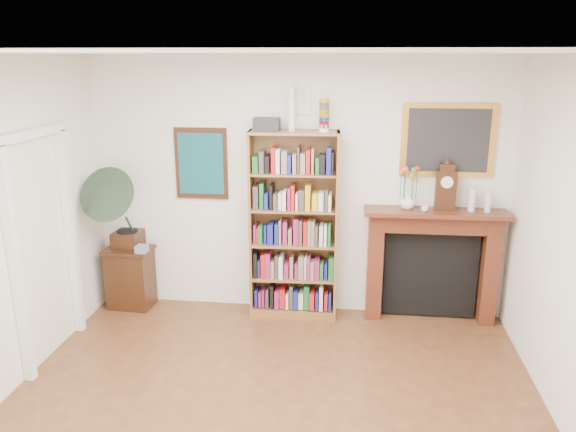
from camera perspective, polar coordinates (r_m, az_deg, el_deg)
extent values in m
cube|color=white|center=(3.45, -3.52, 16.20)|extent=(4.50, 5.00, 0.01)
cube|color=white|center=(6.08, 0.93, 2.85)|extent=(4.50, 0.01, 2.80)
cube|color=white|center=(5.29, -25.93, -4.84)|extent=(0.08, 0.08, 2.10)
cube|color=white|center=(6.05, -21.24, -1.78)|extent=(0.08, 0.08, 2.10)
cube|color=white|center=(5.43, -24.69, 7.63)|extent=(0.08, 1.02, 0.08)
cube|color=black|center=(6.21, -8.80, 5.29)|extent=(0.58, 0.03, 0.78)
cube|color=#124E59|center=(6.19, -8.84, 5.26)|extent=(0.50, 0.01, 0.67)
cube|color=white|center=(5.92, 0.96, 11.80)|extent=(0.26, 0.03, 0.30)
cube|color=silver|center=(5.90, 0.94, 11.78)|extent=(0.22, 0.01, 0.26)
cube|color=gold|center=(6.00, 15.94, 7.41)|extent=(0.95, 0.03, 0.75)
cube|color=#262628|center=(5.99, 15.97, 7.38)|extent=(0.82, 0.01, 0.65)
cube|color=brown|center=(6.07, -3.71, -0.92)|extent=(0.04, 0.33, 2.04)
cube|color=brown|center=(5.97, 4.91, -1.22)|extent=(0.04, 0.33, 2.04)
cube|color=brown|center=(5.79, 0.60, 8.50)|extent=(0.95, 0.38, 0.03)
cube|color=brown|center=(6.36, 0.54, -9.51)|extent=(0.95, 0.38, 0.09)
cube|color=brown|center=(6.16, 0.73, -0.64)|extent=(0.94, 0.06, 2.04)
cube|color=brown|center=(6.20, 0.55, -6.20)|extent=(0.90, 0.35, 0.02)
cube|color=brown|center=(6.07, 0.56, -2.82)|extent=(0.90, 0.35, 0.02)
cube|color=brown|center=(5.95, 0.57, 0.71)|extent=(0.90, 0.35, 0.02)
cube|color=brown|center=(5.86, 0.58, 4.35)|extent=(0.90, 0.35, 0.02)
cube|color=black|center=(6.67, -15.69, -6.03)|extent=(0.53, 0.40, 0.70)
cube|color=#4E2212|center=(6.17, 8.80, -4.93)|extent=(0.17, 0.22, 1.20)
cube|color=#4E2212|center=(6.33, 19.77, -5.17)|extent=(0.17, 0.22, 1.20)
cube|color=#4E2212|center=(6.06, 14.68, -0.64)|extent=(1.37, 0.24, 0.20)
cube|color=#4E2212|center=(5.99, 14.81, 0.34)|extent=(1.48, 0.37, 0.04)
cube|color=black|center=(6.32, 14.21, -5.67)|extent=(0.99, 0.09, 0.96)
cube|color=black|center=(6.58, -15.94, -2.27)|extent=(0.31, 0.31, 0.18)
cylinder|color=black|center=(6.55, -16.00, -1.47)|extent=(0.23, 0.23, 0.01)
cone|color=#314735|center=(6.28, -16.91, 1.53)|extent=(0.62, 0.76, 0.76)
cube|color=#A8A7B3|center=(6.37, -14.63, -3.24)|extent=(0.13, 0.13, 0.08)
cube|color=black|center=(5.99, 15.71, 2.56)|extent=(0.22, 0.13, 0.42)
cylinder|color=white|center=(5.91, 15.86, 3.31)|extent=(0.12, 0.02, 0.12)
cube|color=black|center=(5.94, 15.88, 4.77)|extent=(0.16, 0.10, 0.08)
imported|color=white|center=(5.96, 12.05, 1.50)|extent=(0.18, 0.18, 0.17)
imported|color=silver|center=(5.91, 13.73, 0.72)|extent=(0.08, 0.08, 0.06)
cylinder|color=silver|center=(6.03, 18.19, 1.57)|extent=(0.07, 0.07, 0.24)
cylinder|color=silver|center=(6.06, 19.66, 1.30)|extent=(0.06, 0.06, 0.20)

